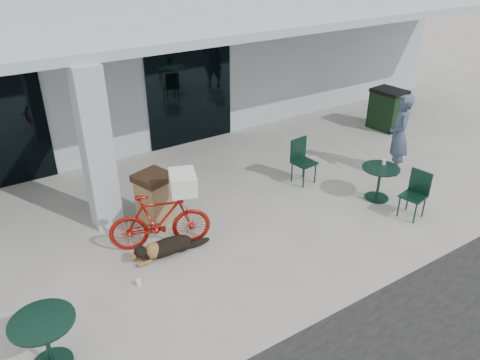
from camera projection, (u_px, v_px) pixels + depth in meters
ground at (235, 256)px, 8.23m from camera, size 80.00×80.00×0.00m
building at (77, 42)px, 13.48m from camera, size 22.00×7.00×4.50m
storefront_glass_right at (190, 93)px, 12.16m from camera, size 2.40×0.06×2.70m
column at (97, 150)px, 8.49m from camera, size 0.50×0.50×3.12m
overhang at (138, 36)px, 9.40m from camera, size 22.00×2.80×0.18m
bicycle at (160, 221)px, 8.26m from camera, size 1.87×1.09×1.08m
laundry_basket at (183, 182)px, 8.02m from camera, size 0.61×0.70×0.35m
dog at (168, 246)px, 8.21m from camera, size 1.07×0.36×0.36m
cup_near_dog at (139, 283)px, 7.54m from camera, size 0.10×0.10×0.10m
cafe_table_near at (47, 343)px, 5.99m from camera, size 1.09×1.09×0.77m
cafe_table_far at (379, 183)px, 9.87m from camera, size 0.88×0.88×0.73m
cafe_chair_far_a at (304, 162)px, 10.45m from camera, size 0.51×0.54×1.01m
cafe_chair_far_b at (413, 196)px, 9.17m from camera, size 0.55×0.51×0.96m
person at (399, 135)px, 10.67m from camera, size 0.81×0.82×1.91m
cup_on_table at (384, 162)px, 9.81m from camera, size 0.09×0.09×0.11m
trash_receptacle at (155, 198)px, 9.00m from camera, size 0.77×0.77×1.04m
wheeled_bin at (387, 109)px, 13.39m from camera, size 0.80×0.97×1.15m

